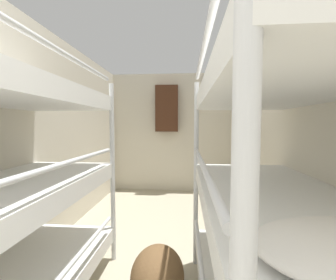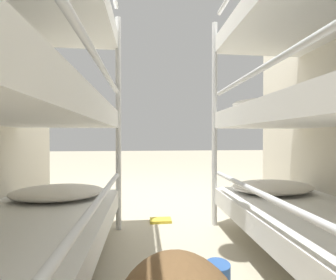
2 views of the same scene
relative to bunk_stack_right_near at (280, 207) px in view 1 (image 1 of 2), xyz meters
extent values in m
cube|color=beige|center=(-2.00, 1.00, 0.27)|extent=(0.06, 4.84, 2.35)
cube|color=beige|center=(0.43, 1.00, 0.27)|extent=(0.06, 4.84, 2.35)
cube|color=beige|center=(-0.79, 3.39, 0.27)|extent=(2.49, 0.06, 2.35)
cylinder|color=silver|center=(-1.19, 0.93, -0.05)|extent=(0.04, 0.04, 1.71)
cylinder|color=silver|center=(-1.19, 0.07, -0.44)|extent=(0.03, 1.51, 0.03)
cube|color=white|center=(-1.58, 0.07, -0.01)|extent=(0.78, 1.77, 0.13)
cylinder|color=silver|center=(-1.19, 0.07, 0.19)|extent=(0.03, 1.51, 0.03)
cylinder|color=silver|center=(-1.19, 0.07, 0.83)|extent=(0.03, 1.51, 0.03)
cylinder|color=silver|center=(-0.39, 0.93, -0.05)|extent=(0.04, 0.04, 1.71)
cylinder|color=silver|center=(-0.39, 0.07, -0.44)|extent=(0.03, 1.51, 0.03)
cube|color=white|center=(0.01, 0.07, -0.01)|extent=(0.78, 1.77, 0.13)
cylinder|color=silver|center=(-0.39, 0.07, 0.19)|extent=(0.03, 1.51, 0.03)
cube|color=white|center=(0.01, 0.07, 0.62)|extent=(0.78, 1.77, 0.13)
cylinder|color=silver|center=(-0.39, 0.07, 0.83)|extent=(0.03, 1.51, 0.03)
ellipsoid|color=brown|center=(-0.69, 0.44, -0.70)|extent=(0.40, 0.52, 0.40)
cube|color=#472819|center=(-0.86, 3.24, 0.75)|extent=(0.44, 0.12, 0.90)
camera|label=1|loc=(-0.48, -1.16, 0.41)|focal=24.00mm
camera|label=2|loc=(-0.59, 1.05, -0.15)|focal=24.00mm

